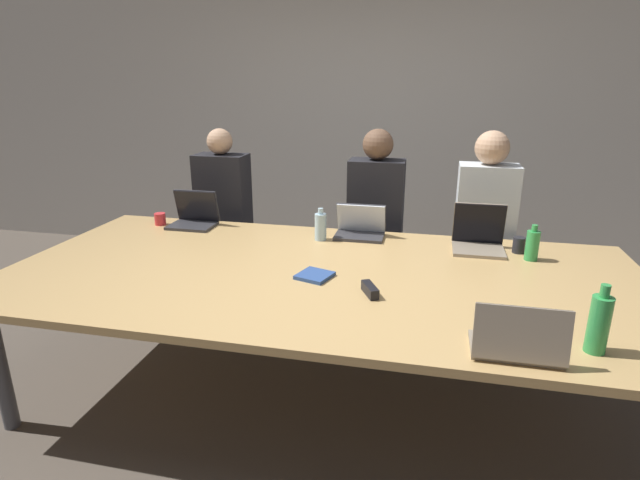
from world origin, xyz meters
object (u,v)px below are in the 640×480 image
bottle_near_right (599,323)px  cup_far_right (519,245)px  cup_far_left (160,219)px  stapler (370,290)px  laptop_far_right (479,237)px  person_far_left (225,222)px  laptop_near_right (518,342)px  bottle_far_center (321,226)px  laptop_far_center (360,227)px  bottle_far_right (532,245)px  person_far_right (483,237)px  person_far_center (375,229)px  laptop_far_left (194,216)px

bottle_near_right → cup_far_right: size_ratio=2.90×
cup_far_left → stapler: bearing=-28.5°
laptop_far_right → person_far_left: (-1.90, 0.52, -0.17)m
laptop_near_right → cup_far_right: (0.19, 1.26, -0.02)m
cup_far_left → bottle_far_center: size_ratio=0.40×
stapler → laptop_far_center: bearing=75.1°
bottle_far_right → stapler: bearing=-140.9°
cup_far_left → person_far_right: bearing=10.3°
person_far_left → laptop_near_right: bearing=-42.7°
person_far_left → bottle_far_center: person_far_left is taller
person_far_right → cup_far_left: (-2.27, -0.41, 0.10)m
cup_far_right → cup_far_left: 2.43m
person_far_left → person_far_center: 1.21m
person_far_center → laptop_far_left: bearing=-161.6°
laptop_far_right → bottle_far_right: laptop_far_right is taller
person_far_right → cup_far_right: 0.53m
cup_far_right → bottle_far_center: bearing=-179.3°
cup_far_right → laptop_far_center: bearing=173.3°
person_far_right → cup_far_right: person_far_right is taller
bottle_near_right → stapler: (-0.92, 0.34, -0.10)m
bottle_near_right → person_far_left: person_far_left is taller
laptop_far_left → stapler: 1.66m
laptop_near_right → person_far_left: size_ratio=0.24×
bottle_near_right → bottle_far_center: size_ratio=1.31×
person_far_right → stapler: 1.45m
bottle_near_right → cup_far_left: 2.83m
bottle_far_right → laptop_far_left: laptop_far_left is taller
laptop_near_right → person_far_center: (-0.74, 1.79, -0.14)m
cup_far_right → laptop_far_center: 0.99m
cup_far_right → bottle_far_right: bottle_far_right is taller
bottle_near_right → bottle_far_center: bearing=139.7°
laptop_far_left → laptop_far_center: (1.20, 0.00, -0.01)m
cup_far_left → laptop_far_right: bearing=-1.5°
bottle_far_right → laptop_far_left: 2.24m
bottle_near_right → cup_far_right: 1.16m
bottle_near_right → stapler: bottle_near_right is taller
laptop_far_left → stapler: size_ratio=2.08×
laptop_far_center → person_far_center: (0.05, 0.42, -0.13)m
bottle_far_right → person_far_left: 2.29m
cup_far_left → bottle_far_center: bearing=-4.4°
laptop_far_left → person_far_left: 0.45m
laptop_far_right → bottle_far_right: 0.32m
laptop_near_right → person_far_left: person_far_left is taller
person_far_left → person_far_center: bearing=-0.2°
cup_far_right → laptop_far_center: (-0.98, 0.12, 0.02)m
cup_far_left → person_far_left: bearing=57.4°
person_far_right → cup_far_left: size_ratio=17.21×
person_far_right → bottle_far_right: (0.21, -0.61, 0.15)m
bottle_far_right → person_far_center: 1.19m
laptop_far_right → bottle_far_right: bearing=-25.6°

